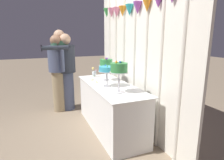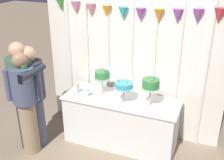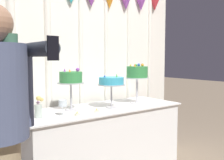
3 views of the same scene
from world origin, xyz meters
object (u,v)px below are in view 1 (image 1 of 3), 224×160
wine_glass (94,73)px  guest_man_pink_jacket (61,67)px  cake_table (110,107)px  guest_girl_blue_dress (66,70)px  cake_display_center (107,70)px  tealight_far_left (92,80)px  flower_vase (94,73)px  cake_display_rightmost (119,69)px  guest_man_dark_suit (57,71)px  tealight_near_left (97,83)px  cake_display_leftmost (106,63)px

wine_glass → guest_man_pink_jacket: 0.94m
cake_table → guest_girl_blue_dress: size_ratio=1.08×
cake_table → cake_display_center: cake_display_center is taller
tealight_far_left → guest_girl_blue_dress: size_ratio=0.03×
cake_table → flower_vase: (-0.71, -0.06, 0.47)m
cake_display_rightmost → guest_man_dark_suit: bearing=-158.5°
flower_vase → cake_display_center: bearing=-1.3°
cake_display_center → tealight_far_left: cake_display_center is taller
cake_display_rightmost → wine_glass: 0.99m
cake_display_center → guest_man_pink_jacket: bearing=-158.9°
cake_table → cake_display_rightmost: cake_display_rightmost is taller
flower_vase → tealight_near_left: size_ratio=4.01×
wine_glass → tealight_far_left: 0.16m
cake_display_rightmost → tealight_far_left: size_ratio=9.26×
guest_man_dark_suit → cake_table: bearing=30.2°
tealight_far_left → tealight_near_left: (0.22, 0.01, -0.00)m
tealight_near_left → guest_girl_blue_dress: guest_girl_blue_dress is taller
guest_girl_blue_dress → guest_man_pink_jacket: guest_man_pink_jacket is taller
cake_display_rightmost → tealight_far_left: cake_display_rightmost is taller
guest_girl_blue_dress → cake_display_center: bearing=18.8°
wine_glass → tealight_near_left: (0.33, -0.05, -0.10)m
cake_display_leftmost → tealight_near_left: size_ratio=8.70×
cake_display_leftmost → tealight_near_left: 0.41m
wine_glass → tealight_far_left: size_ratio=2.93×
cake_table → tealight_near_left: (-0.18, -0.17, 0.41)m
cake_display_center → guest_girl_blue_dress: bearing=-161.2°
tealight_near_left → guest_girl_blue_dress: 1.09m
cake_table → guest_girl_blue_dress: guest_girl_blue_dress is taller
wine_glass → guest_man_pink_jacket: guest_man_pink_jacket is taller
guest_girl_blue_dress → guest_man_pink_jacket: (-0.09, -0.09, 0.04)m
cake_display_leftmost → guest_man_pink_jacket: 1.19m
tealight_near_left → guest_girl_blue_dress: bearing=-161.7°
cake_display_rightmost → flower_vase: (-1.16, -0.01, -0.26)m
wine_glass → tealight_far_left: wine_glass is taller
cake_display_center → cake_display_leftmost: bearing=161.4°
wine_glass → cake_display_rightmost: bearing=4.2°
cake_display_leftmost → wine_glass: cake_display_leftmost is taller
cake_display_center → guest_man_dark_suit: (-1.26, -0.62, -0.19)m
cake_display_leftmost → cake_display_rightmost: (0.78, -0.10, 0.03)m
tealight_far_left → tealight_near_left: size_ratio=1.02×
tealight_near_left → wine_glass: bearing=170.5°
cake_display_leftmost → tealight_near_left: cake_display_leftmost is taller
cake_display_center → guest_girl_blue_dress: guest_girl_blue_dress is taller
guest_girl_blue_dress → guest_man_pink_jacket: bearing=-135.4°
cake_display_center → tealight_near_left: 0.37m
tealight_far_left → guest_man_dark_suit: bearing=-147.3°
flower_vase → guest_man_dark_suit: bearing=-127.4°
cake_display_leftmost → guest_man_dark_suit: size_ratio=0.26×
cake_display_center → flower_vase: cake_display_center is taller
cake_table → cake_display_leftmost: 0.78m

